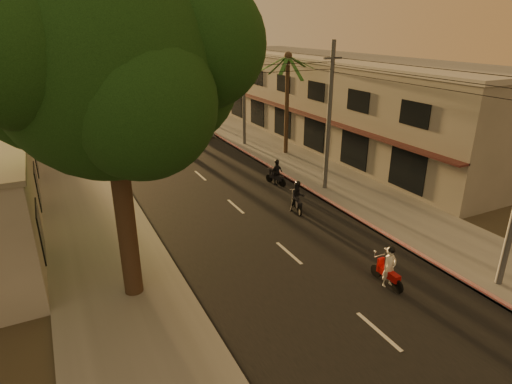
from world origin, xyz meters
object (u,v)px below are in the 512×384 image
Objects in this scene: scooter_red at (389,268)px; scooter_far_a at (178,140)px; parked_car at (202,128)px; broadleaf_tree at (119,68)px; scooter_mid_a at (297,197)px; scooter_mid_b at (277,173)px; palm_tree at (288,62)px; scooter_far_c at (165,112)px; scooter_far_b at (172,124)px.

scooter_red is 0.99× the size of scooter_far_a.
scooter_red is 0.41× the size of parked_car.
broadleaf_tree is 12.42m from scooter_red.
scooter_mid_a is 1.04× the size of scooter_mid_b.
palm_tree reaches higher than scooter_far_c.
scooter_far_b is at bearing 118.42° from palm_tree.
scooter_red reaches higher than scooter_mid_b.
scooter_far_b is (-6.11, 11.29, -6.29)m from palm_tree.
broadleaf_tree reaches higher than palm_tree.
scooter_red is at bearing -25.01° from broadleaf_tree.
palm_tree reaches higher than scooter_mid_a.
scooter_mid_b is (-4.13, -5.88, -6.36)m from palm_tree.
broadleaf_tree is at bearing -93.73° from scooter_far_c.
scooter_mid_a is 27.80m from scooter_far_c.
parked_car is (3.56, 3.98, -0.11)m from scooter_far_a.
scooter_far_b is (1.27, 6.22, 0.05)m from scooter_far_a.
scooter_far_b is (-0.94, 21.39, 0.03)m from scooter_mid_a.
scooter_far_c is at bearing 105.89° from palm_tree.
scooter_far_c is at bearing 105.74° from scooter_mid_a.
scooter_red is 35.69m from scooter_far_c.
scooter_far_c is (9.57, 31.56, -7.66)m from broadleaf_tree.
scooter_far_c is (0.74, 35.68, 0.04)m from scooter_red.
broadleaf_tree reaches higher than scooter_red.
scooter_red is 1.00× the size of scooter_far_c.
scooter_mid_a is 0.97× the size of scooter_far_b.
scooter_far_a is (-3.25, 10.94, 0.02)m from scooter_mid_b.
parked_car is (2.29, -2.24, -0.16)m from scooter_far_b.
parked_car is at bearing 52.62° from scooter_far_a.
palm_tree is 12.99m from scooter_mid_a.
broadleaf_tree is 20.18m from palm_tree.
scooter_mid_b is 0.95× the size of scooter_far_a.
palm_tree is 1.87× the size of parked_car.
scooter_far_b is at bearing 82.89° from scooter_far_a.
scooter_mid_b is 17.28m from scooter_far_b.
scooter_far_a is at bearing 95.17° from scooter_red.
broadleaf_tree is 27.61m from scooter_far_b.
scooter_far_a is 0.98× the size of scooter_far_b.
scooter_mid_a is 0.41× the size of parked_car.
broadleaf_tree is 6.98× the size of scooter_mid_b.
scooter_red is at bearing -78.04° from scooter_far_c.
broadleaf_tree is 6.68× the size of scooter_red.
palm_tree is 19.47m from scooter_far_c.
scooter_mid_b is at bearing 92.18° from scooter_mid_a.
scooter_red is at bearing -107.83° from palm_tree.
scooter_far_c reaches higher than scooter_mid_b.
scooter_mid_b is at bearing 37.27° from broadleaf_tree.
scooter_far_b is 3.21m from parked_car.
palm_tree is 10.97m from scooter_far_a.
scooter_far_a is (-2.21, 15.16, -0.02)m from scooter_mid_a.
palm_tree is at bearing -29.99° from scooter_far_a.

